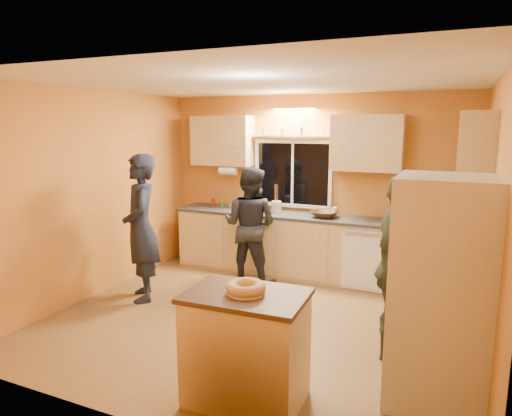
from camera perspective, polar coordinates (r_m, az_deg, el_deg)
The scene contains 14 objects.
ground at distance 5.28m, azimuth 0.16°, elevation -13.89°, with size 4.50×4.50×0.00m, color brown.
room_shell at distance 5.18m, azimuth 3.24°, elevation 4.25°, with size 4.54×4.04×2.61m.
back_counter at distance 6.63m, azimuth 6.25°, elevation -4.71°, with size 4.23×0.62×0.90m.
right_counter at distance 5.19m, azimuth 23.00°, elevation -9.80°, with size 0.62×1.84×0.90m.
refrigerator at distance 3.82m, azimuth 22.10°, elevation -9.83°, with size 0.72×0.70×1.80m, color silver.
island at distance 3.73m, azimuth -1.26°, elevation -16.97°, with size 0.96×0.67×0.90m.
bundt_pastry at distance 3.53m, azimuth -1.29°, elevation -9.92°, with size 0.31×0.31×0.09m, color #BB7E4C.
person_left at distance 5.81m, azimuth -14.18°, elevation -2.43°, with size 0.67×0.44×1.83m, color black.
person_center at distance 6.27m, azimuth -0.77°, elevation -2.18°, with size 0.78×0.61×1.61m, color black.
person_right at distance 4.42m, azimuth 17.30°, elevation -7.16°, with size 1.02×0.43×1.74m, color #343A25.
mixing_bowl at distance 6.40m, azimuth 8.54°, elevation -0.76°, with size 0.37×0.37×0.09m, color black.
utensil_crock at distance 6.66m, azimuth 2.57°, elevation 0.13°, with size 0.14×0.14×0.17m, color beige.
potted_plant at distance 5.05m, azimuth 22.63°, elevation -3.16°, with size 0.28×0.25×0.32m, color gray.
red_box at distance 5.14m, azimuth 22.88°, elevation -4.36°, with size 0.16×0.12×0.07m, color maroon.
Camera 1 is at (1.94, -4.40, 2.17)m, focal length 32.00 mm.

